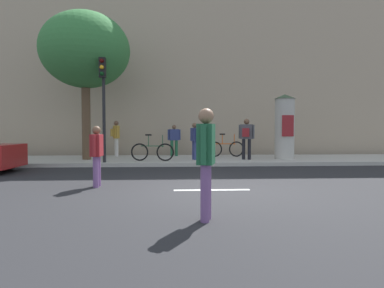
{
  "coord_description": "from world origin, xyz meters",
  "views": [
    {
      "loc": [
        -0.9,
        -7.87,
        1.44
      ],
      "look_at": [
        -0.36,
        2.0,
        1.01
      ],
      "focal_mm": 31.54,
      "sensor_mm": 36.0,
      "label": 1
    }
  ],
  "objects_px": {
    "street_tree": "(85,51)",
    "pedestrian_with_bag": "(246,135)",
    "pedestrian_with_backpack": "(206,155)",
    "pedestrian_near_pole": "(174,138)",
    "pedestrian_tallest": "(116,135)",
    "poster_column": "(285,126)",
    "pedestrian_in_dark_shirt": "(97,151)",
    "traffic_light": "(103,92)",
    "bicycle_upright": "(152,151)",
    "pedestrian_in_light_jacket": "(195,139)",
    "bicycle_leaning": "(226,149)"
  },
  "relations": [
    {
      "from": "traffic_light",
      "to": "bicycle_upright",
      "type": "distance_m",
      "value": 3.01
    },
    {
      "from": "pedestrian_with_backpack",
      "to": "traffic_light",
      "type": "bearing_deg",
      "value": 112.13
    },
    {
      "from": "traffic_light",
      "to": "pedestrian_near_pole",
      "type": "bearing_deg",
      "value": 49.11
    },
    {
      "from": "pedestrian_tallest",
      "to": "pedestrian_near_pole",
      "type": "bearing_deg",
      "value": 0.41
    },
    {
      "from": "street_tree",
      "to": "pedestrian_in_dark_shirt",
      "type": "height_order",
      "value": "street_tree"
    },
    {
      "from": "pedestrian_in_light_jacket",
      "to": "bicycle_leaning",
      "type": "relative_size",
      "value": 0.88
    },
    {
      "from": "poster_column",
      "to": "street_tree",
      "type": "bearing_deg",
      "value": 178.95
    },
    {
      "from": "poster_column",
      "to": "pedestrian_with_backpack",
      "type": "height_order",
      "value": "poster_column"
    },
    {
      "from": "pedestrian_with_backpack",
      "to": "pedestrian_tallest",
      "type": "height_order",
      "value": "pedestrian_tallest"
    },
    {
      "from": "street_tree",
      "to": "pedestrian_in_dark_shirt",
      "type": "bearing_deg",
      "value": -73.5
    },
    {
      "from": "pedestrian_in_dark_shirt",
      "to": "traffic_light",
      "type": "bearing_deg",
      "value": 99.54
    },
    {
      "from": "bicycle_leaning",
      "to": "bicycle_upright",
      "type": "relative_size",
      "value": 1.0
    },
    {
      "from": "traffic_light",
      "to": "pedestrian_with_backpack",
      "type": "bearing_deg",
      "value": -67.87
    },
    {
      "from": "pedestrian_in_dark_shirt",
      "to": "pedestrian_tallest",
      "type": "relative_size",
      "value": 0.9
    },
    {
      "from": "street_tree",
      "to": "pedestrian_tallest",
      "type": "height_order",
      "value": "street_tree"
    },
    {
      "from": "pedestrian_in_light_jacket",
      "to": "bicycle_upright",
      "type": "bearing_deg",
      "value": -163.82
    },
    {
      "from": "traffic_light",
      "to": "pedestrian_in_light_jacket",
      "type": "distance_m",
      "value": 4.16
    },
    {
      "from": "pedestrian_with_bag",
      "to": "bicycle_upright",
      "type": "xyz_separation_m",
      "value": [
        -3.95,
        -0.43,
        -0.66
      ]
    },
    {
      "from": "pedestrian_with_backpack",
      "to": "pedestrian_near_pole",
      "type": "height_order",
      "value": "pedestrian_with_backpack"
    },
    {
      "from": "pedestrian_near_pole",
      "to": "bicycle_upright",
      "type": "bearing_deg",
      "value": -109.35
    },
    {
      "from": "street_tree",
      "to": "pedestrian_near_pole",
      "type": "xyz_separation_m",
      "value": [
        3.74,
        1.65,
        -3.73
      ]
    },
    {
      "from": "pedestrian_with_backpack",
      "to": "pedestrian_near_pole",
      "type": "bearing_deg",
      "value": 92.55
    },
    {
      "from": "poster_column",
      "to": "pedestrian_in_dark_shirt",
      "type": "relative_size",
      "value": 1.85
    },
    {
      "from": "pedestrian_tallest",
      "to": "traffic_light",
      "type": "bearing_deg",
      "value": -88.87
    },
    {
      "from": "street_tree",
      "to": "pedestrian_with_bag",
      "type": "height_order",
      "value": "street_tree"
    },
    {
      "from": "pedestrian_in_dark_shirt",
      "to": "pedestrian_tallest",
      "type": "xyz_separation_m",
      "value": [
        -0.84,
        7.73,
        0.28
      ]
    },
    {
      "from": "pedestrian_in_light_jacket",
      "to": "poster_column",
      "type": "bearing_deg",
      "value": 3.0
    },
    {
      "from": "poster_column",
      "to": "street_tree",
      "type": "distance_m",
      "value": 9.12
    },
    {
      "from": "pedestrian_with_backpack",
      "to": "pedestrian_with_bag",
      "type": "height_order",
      "value": "pedestrian_with_bag"
    },
    {
      "from": "traffic_light",
      "to": "pedestrian_near_pole",
      "type": "xyz_separation_m",
      "value": [
        2.71,
        3.13,
        -1.84
      ]
    },
    {
      "from": "street_tree",
      "to": "pedestrian_near_pole",
      "type": "height_order",
      "value": "street_tree"
    },
    {
      "from": "street_tree",
      "to": "poster_column",
      "type": "bearing_deg",
      "value": -1.05
    },
    {
      "from": "pedestrian_with_bag",
      "to": "street_tree",
      "type": "bearing_deg",
      "value": 176.27
    },
    {
      "from": "traffic_light",
      "to": "bicycle_upright",
      "type": "height_order",
      "value": "traffic_light"
    },
    {
      "from": "pedestrian_with_bag",
      "to": "bicycle_upright",
      "type": "height_order",
      "value": "pedestrian_with_bag"
    },
    {
      "from": "street_tree",
      "to": "traffic_light",
      "type": "bearing_deg",
      "value": -55.18
    },
    {
      "from": "pedestrian_in_light_jacket",
      "to": "pedestrian_with_backpack",
      "type": "bearing_deg",
      "value": -92.41
    },
    {
      "from": "poster_column",
      "to": "pedestrian_in_dark_shirt",
      "type": "xyz_separation_m",
      "value": [
        -6.74,
        -5.94,
        -0.68
      ]
    },
    {
      "from": "pedestrian_tallest",
      "to": "pedestrian_with_backpack",
      "type": "bearing_deg",
      "value": -73.46
    },
    {
      "from": "street_tree",
      "to": "pedestrian_near_pole",
      "type": "relative_size",
      "value": 4.15
    },
    {
      "from": "street_tree",
      "to": "pedestrian_tallest",
      "type": "bearing_deg",
      "value": 59.3
    },
    {
      "from": "street_tree",
      "to": "bicycle_upright",
      "type": "bearing_deg",
      "value": -16.99
    },
    {
      "from": "pedestrian_tallest",
      "to": "pedestrian_near_pole",
      "type": "height_order",
      "value": "pedestrian_tallest"
    },
    {
      "from": "pedestrian_in_dark_shirt",
      "to": "pedestrian_near_pole",
      "type": "xyz_separation_m",
      "value": [
        1.94,
        7.75,
        0.13
      ]
    },
    {
      "from": "street_tree",
      "to": "pedestrian_with_backpack",
      "type": "xyz_separation_m",
      "value": [
        4.23,
        -9.35,
        -3.72
      ]
    },
    {
      "from": "bicycle_leaning",
      "to": "pedestrian_in_light_jacket",
      "type": "bearing_deg",
      "value": -137.96
    },
    {
      "from": "traffic_light",
      "to": "street_tree",
      "type": "xyz_separation_m",
      "value": [
        -1.03,
        1.48,
        1.89
      ]
    },
    {
      "from": "pedestrian_with_bag",
      "to": "pedestrian_tallest",
      "type": "height_order",
      "value": "pedestrian_with_bag"
    },
    {
      "from": "pedestrian_with_backpack",
      "to": "pedestrian_with_bag",
      "type": "xyz_separation_m",
      "value": [
        2.58,
        8.91,
        0.16
      ]
    },
    {
      "from": "traffic_light",
      "to": "pedestrian_near_pole",
      "type": "relative_size",
      "value": 2.67
    }
  ]
}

